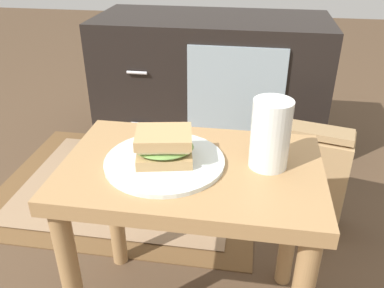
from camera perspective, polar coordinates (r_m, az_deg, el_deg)
name	(u,v)px	position (r m, az deg, el deg)	size (l,w,h in m)	color
side_table	(192,198)	(0.92, -0.07, -7.72)	(0.56, 0.36, 0.46)	#A37A4C
tv_cabinet	(211,84)	(1.80, 2.70, 8.44)	(0.96, 0.46, 0.58)	black
area_rug	(129,184)	(1.63, -8.92, -5.62)	(1.00, 0.78, 0.01)	brown
plate	(165,161)	(0.87, -3.90, -2.48)	(0.26, 0.26, 0.01)	silver
sandwich_front	(164,146)	(0.85, -3.99, -0.30)	(0.14, 0.13, 0.07)	tan
beer_glass	(270,135)	(0.84, 11.04, 1.27)	(0.08, 0.08, 0.15)	silver
paper_bag	(313,180)	(1.37, 16.80, -4.92)	(0.23, 0.18, 0.37)	tan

